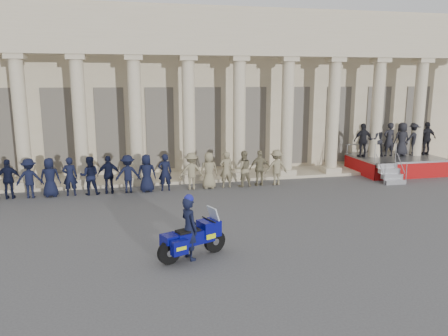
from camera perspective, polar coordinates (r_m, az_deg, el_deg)
ground at (r=14.72m, az=-5.22°, el=-9.01°), size 90.00×90.00×0.00m
building at (r=28.50m, az=-9.17°, el=10.06°), size 40.00×12.50×9.00m
officer_rank at (r=20.64m, az=-16.76°, el=-0.94°), size 18.37×0.67×1.76m
reviewing_stand at (r=26.25m, az=21.66°, el=2.85°), size 5.10×4.31×2.80m
motorcycle at (r=12.90m, az=-4.06°, el=-9.03°), size 2.12×1.31×1.44m
rider at (r=12.73m, az=-4.56°, el=-7.71°), size 0.67×0.79×1.95m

